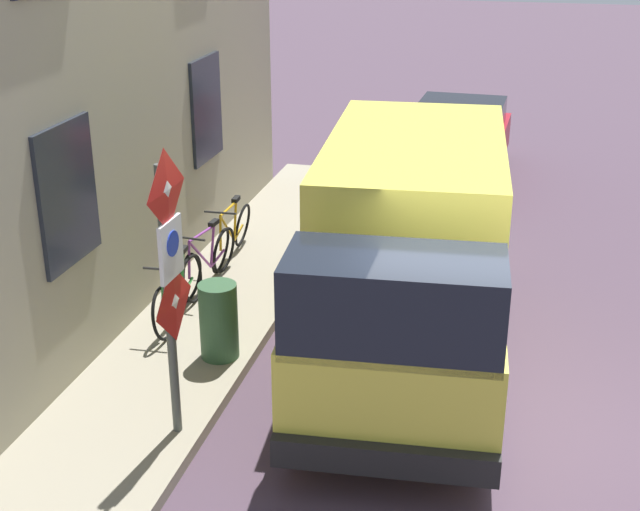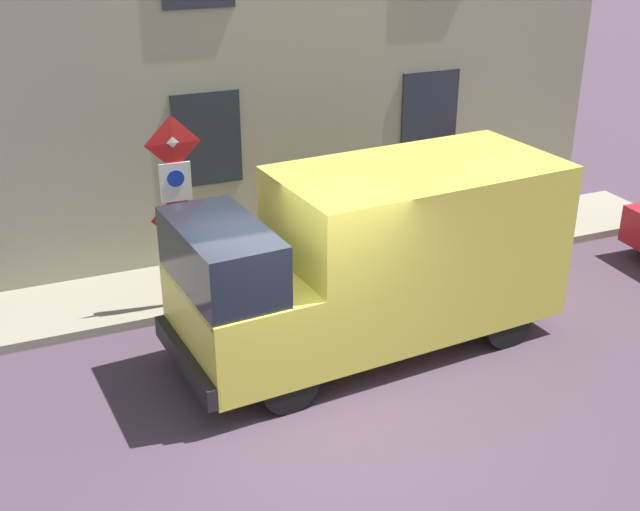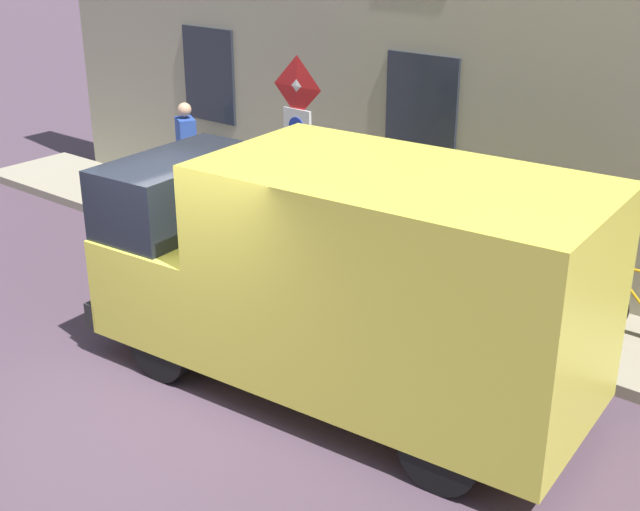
# 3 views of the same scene
# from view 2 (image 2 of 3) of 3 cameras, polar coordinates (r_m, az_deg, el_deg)

# --- Properties ---
(ground_plane) EXTENTS (80.00, 80.00, 0.00)m
(ground_plane) POSITION_cam_2_polar(r_m,az_deg,el_deg) (10.08, -0.08, -10.71)
(ground_plane) COLOR #463643
(sidewalk_slab) EXTENTS (1.72, 16.70, 0.14)m
(sidewalk_slab) POSITION_cam_2_polar(r_m,az_deg,el_deg) (13.05, -6.42, -1.78)
(sidewalk_slab) COLOR gray
(sidewalk_slab) RESTS_ON ground_plane
(building_facade) EXTENTS (0.75, 14.70, 6.86)m
(building_facade) POSITION_cam_2_polar(r_m,az_deg,el_deg) (13.11, -8.73, 13.74)
(building_facade) COLOR gray
(building_facade) RESTS_ON ground_plane
(sign_post_stacked) EXTENTS (0.15, 0.56, 2.77)m
(sign_post_stacked) POSITION_cam_2_polar(r_m,az_deg,el_deg) (11.56, -10.10, 4.24)
(sign_post_stacked) COLOR #474C47
(sign_post_stacked) RESTS_ON sidewalk_slab
(delivery_van) EXTENTS (2.41, 5.47, 2.50)m
(delivery_van) POSITION_cam_2_polar(r_m,az_deg,el_deg) (10.81, 4.10, -0.05)
(delivery_van) COLOR #DBCF44
(delivery_van) RESTS_ON ground_plane
(bicycle_orange) EXTENTS (0.46, 1.71, 0.89)m
(bicycle_orange) POSITION_cam_2_polar(r_m,az_deg,el_deg) (14.37, 6.36, 2.68)
(bicycle_orange) COLOR black
(bicycle_orange) RESTS_ON sidewalk_slab
(bicycle_purple) EXTENTS (0.46, 1.71, 0.89)m
(bicycle_purple) POSITION_cam_2_polar(r_m,az_deg,el_deg) (13.93, 2.70, 2.09)
(bicycle_purple) COLOR black
(bicycle_purple) RESTS_ON sidewalk_slab
(bicycle_green) EXTENTS (0.46, 1.71, 0.89)m
(bicycle_green) POSITION_cam_2_polar(r_m,az_deg,el_deg) (13.55, -1.18, 1.45)
(bicycle_green) COLOR black
(bicycle_green) RESTS_ON sidewalk_slab
(litter_bin) EXTENTS (0.44, 0.44, 0.90)m
(litter_bin) POSITION_cam_2_polar(r_m,az_deg,el_deg) (12.57, -3.08, -0.10)
(litter_bin) COLOR #2D5133
(litter_bin) RESTS_ON sidewalk_slab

